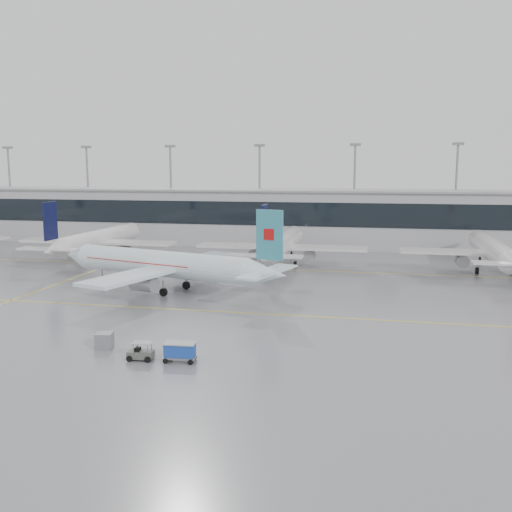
% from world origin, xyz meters
% --- Properties ---
extents(ground, '(320.00, 320.00, 0.00)m').
position_xyz_m(ground, '(0.00, 0.00, 0.00)').
color(ground, gray).
rests_on(ground, ground).
extents(taxi_line_main, '(120.00, 0.25, 0.01)m').
position_xyz_m(taxi_line_main, '(0.00, 0.00, 0.01)').
color(taxi_line_main, yellow).
rests_on(taxi_line_main, ground).
extents(taxi_line_north, '(120.00, 0.25, 0.01)m').
position_xyz_m(taxi_line_north, '(0.00, 30.00, 0.01)').
color(taxi_line_north, yellow).
rests_on(taxi_line_north, ground).
extents(taxi_line_cross, '(0.25, 60.00, 0.01)m').
position_xyz_m(taxi_line_cross, '(-30.00, 15.00, 0.01)').
color(taxi_line_cross, yellow).
rests_on(taxi_line_cross, ground).
extents(terminal, '(180.00, 15.00, 12.00)m').
position_xyz_m(terminal, '(0.00, 62.00, 6.00)').
color(terminal, '#A6A6AA').
rests_on(terminal, ground).
extents(terminal_glass, '(180.00, 0.20, 5.00)m').
position_xyz_m(terminal_glass, '(0.00, 54.45, 7.50)').
color(terminal_glass, black).
rests_on(terminal_glass, ground).
extents(terminal_roof, '(182.00, 16.00, 0.40)m').
position_xyz_m(terminal_roof, '(0.00, 62.00, 12.20)').
color(terminal_roof, gray).
rests_on(terminal_roof, ground).
extents(light_masts, '(156.40, 1.00, 22.60)m').
position_xyz_m(light_masts, '(0.00, 68.00, 13.34)').
color(light_masts, gray).
rests_on(light_masts, ground).
extents(air_canada_jet, '(36.96, 30.38, 11.95)m').
position_xyz_m(air_canada_jet, '(-11.95, 9.33, 3.80)').
color(air_canada_jet, white).
rests_on(air_canada_jet, ground).
extents(parked_jet_b, '(29.64, 36.96, 11.72)m').
position_xyz_m(parked_jet_b, '(-35.00, 33.69, 3.71)').
color(parked_jet_b, silver).
rests_on(parked_jet_b, ground).
extents(parked_jet_c, '(29.64, 36.96, 11.72)m').
position_xyz_m(parked_jet_c, '(-0.00, 33.69, 3.71)').
color(parked_jet_c, silver).
rests_on(parked_jet_c, ground).
extents(parked_jet_d, '(29.64, 36.96, 11.72)m').
position_xyz_m(parked_jet_d, '(35.00, 33.69, 3.71)').
color(parked_jet_d, silver).
rests_on(parked_jet_d, ground).
extents(baggage_tug, '(3.43, 1.59, 1.64)m').
position_xyz_m(baggage_tug, '(-4.13, -18.31, 0.58)').
color(baggage_tug, '#484C42').
rests_on(baggage_tug, ground).
extents(baggage_cart, '(2.94, 1.80, 1.74)m').
position_xyz_m(baggage_cart, '(-0.54, -18.01, 1.02)').
color(baggage_cart, gray).
rests_on(baggage_cart, ground).
extents(gse_unit, '(1.75, 1.66, 1.52)m').
position_xyz_m(gse_unit, '(-8.82, -15.95, 0.76)').
color(gse_unit, slate).
rests_on(gse_unit, ground).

